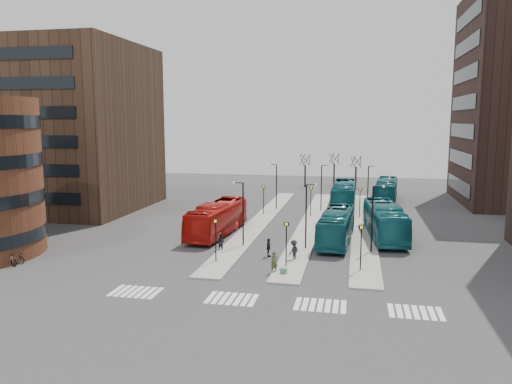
% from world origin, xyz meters
% --- Properties ---
extents(ground, '(160.00, 160.00, 0.00)m').
position_xyz_m(ground, '(0.00, 0.00, 0.00)').
color(ground, '#303032').
rests_on(ground, ground).
extents(island_left, '(2.50, 45.00, 0.15)m').
position_xyz_m(island_left, '(-4.00, 30.00, 0.07)').
color(island_left, gray).
rests_on(island_left, ground).
extents(island_mid, '(2.50, 45.00, 0.15)m').
position_xyz_m(island_mid, '(2.00, 30.00, 0.07)').
color(island_mid, gray).
rests_on(island_mid, ground).
extents(island_right, '(2.50, 45.00, 0.15)m').
position_xyz_m(island_right, '(8.00, 30.00, 0.07)').
color(island_right, gray).
rests_on(island_right, ground).
extents(suitcase, '(0.53, 0.47, 0.55)m').
position_xyz_m(suitcase, '(1.70, 9.83, 0.28)').
color(suitcase, navy).
rests_on(suitcase, ground).
extents(red_bus, '(3.73, 12.48, 3.43)m').
position_xyz_m(red_bus, '(-7.21, 22.36, 1.71)').
color(red_bus, '#AF120D').
rests_on(red_bus, ground).
extents(teal_bus_a, '(3.42, 11.80, 3.25)m').
position_xyz_m(teal_bus_a, '(5.30, 21.49, 1.62)').
color(teal_bus_a, '#12525A').
rests_on(teal_bus_a, ground).
extents(teal_bus_b, '(3.13, 12.91, 3.59)m').
position_xyz_m(teal_bus_b, '(5.45, 41.80, 1.79)').
color(teal_bus_b, '#145A67').
rests_on(teal_bus_b, ground).
extents(teal_bus_c, '(4.22, 12.98, 3.55)m').
position_xyz_m(teal_bus_c, '(10.07, 24.41, 1.77)').
color(teal_bus_c, '#145E68').
rests_on(teal_bus_c, ground).
extents(teal_bus_d, '(4.03, 12.45, 3.41)m').
position_xyz_m(teal_bus_d, '(11.48, 47.90, 1.70)').
color(teal_bus_d, '#12565C').
rests_on(teal_bus_d, ground).
extents(traveller, '(0.76, 0.72, 1.75)m').
position_xyz_m(traveller, '(0.90, 10.30, 0.88)').
color(traveller, '#44462A').
rests_on(traveller, ground).
extents(commuter_a, '(0.91, 0.78, 1.63)m').
position_xyz_m(commuter_a, '(-5.11, 16.09, 0.81)').
color(commuter_a, black).
rests_on(commuter_a, ground).
extents(commuter_b, '(0.66, 1.06, 1.68)m').
position_xyz_m(commuter_b, '(-0.37, 14.83, 0.84)').
color(commuter_b, black).
rests_on(commuter_b, ground).
extents(commuter_c, '(1.15, 1.34, 1.80)m').
position_xyz_m(commuter_c, '(1.96, 14.17, 0.90)').
color(commuter_c, black).
rests_on(commuter_c, ground).
extents(bicycle_mid, '(1.79, 0.84, 1.04)m').
position_xyz_m(bicycle_mid, '(-21.00, 7.74, 0.52)').
color(bicycle_mid, gray).
rests_on(bicycle_mid, ground).
extents(bicycle_far, '(1.84, 0.96, 0.92)m').
position_xyz_m(bicycle_far, '(-21.00, 8.69, 0.46)').
color(bicycle_far, gray).
rests_on(bicycle_far, ground).
extents(crosswalk_stripes, '(22.35, 2.40, 0.01)m').
position_xyz_m(crosswalk_stripes, '(1.75, 4.00, 0.01)').
color(crosswalk_stripes, silver).
rests_on(crosswalk_stripes, ground).
extents(office_block, '(25.00, 20.12, 22.00)m').
position_xyz_m(office_block, '(-34.00, 33.98, 11.00)').
color(office_block, '#412C1E').
rests_on(office_block, ground).
extents(sign_poles, '(12.45, 22.12, 3.65)m').
position_xyz_m(sign_poles, '(1.60, 23.00, 2.41)').
color(sign_poles, black).
rests_on(sign_poles, ground).
extents(lamp_posts, '(14.04, 20.24, 6.12)m').
position_xyz_m(lamp_posts, '(2.64, 28.00, 3.58)').
color(lamp_posts, black).
rests_on(lamp_posts, ground).
extents(bare_trees, '(10.97, 8.14, 5.90)m').
position_xyz_m(bare_trees, '(2.67, 62.67, 2.72)').
color(bare_trees, black).
rests_on(bare_trees, ground).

